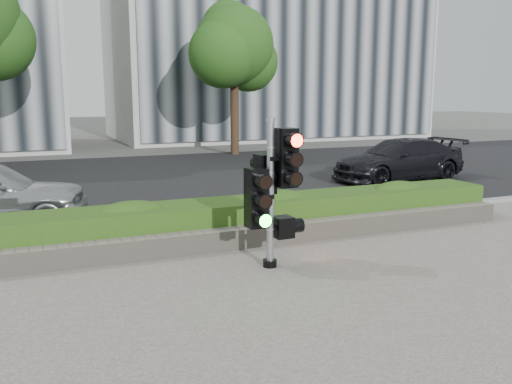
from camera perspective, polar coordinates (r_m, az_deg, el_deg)
ground at (r=7.40m, az=0.20°, el=-10.21°), size 120.00×120.00×0.00m
sidewalk at (r=5.39m, az=11.24°, el=-18.47°), size 16.00×11.00×0.03m
road at (r=16.80m, az=-13.26°, el=1.15°), size 60.00×13.00×0.02m
curb at (r=10.22m, az=-6.73°, el=-4.13°), size 60.00×0.25×0.12m
stone_wall at (r=9.03m, az=-4.53°, el=-5.10°), size 12.00×0.32×0.34m
hedge at (r=9.59m, az=-5.77°, el=-3.16°), size 12.00×1.00×0.68m
building_right at (r=34.41m, az=0.81°, el=15.94°), size 18.00×10.00×12.00m
tree_right at (r=23.49m, az=-2.40°, el=14.86°), size 4.10×3.58×6.53m
traffic_signal at (r=7.98m, az=1.60°, el=0.66°), size 0.77×0.57×2.22m
car_dark at (r=16.96m, az=14.79°, el=3.32°), size 4.42×2.08×1.25m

